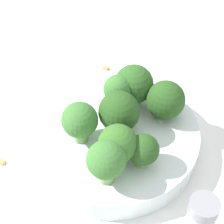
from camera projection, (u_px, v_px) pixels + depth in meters
ground_plane at (112, 145)px, 0.51m from camera, size 3.00×3.00×0.00m
bowl at (112, 137)px, 0.50m from camera, size 0.23×0.23×0.03m
broccoli_floret_0 at (134, 85)px, 0.50m from camera, size 0.05×0.05×0.06m
broccoli_floret_1 at (119, 113)px, 0.46m from camera, size 0.05×0.05×0.06m
broccoli_floret_2 at (143, 150)px, 0.43m from camera, size 0.04×0.04×0.05m
broccoli_floret_3 at (165, 100)px, 0.48m from camera, size 0.05×0.05×0.05m
broccoli_floret_4 at (118, 91)px, 0.49m from camera, size 0.04×0.04×0.06m
broccoli_floret_5 at (106, 161)px, 0.41m from camera, size 0.04×0.04×0.06m
broccoli_floret_6 at (80, 121)px, 0.45m from camera, size 0.04×0.04×0.06m
broccoli_floret_7 at (118, 145)px, 0.42m from camera, size 0.05×0.05×0.06m
pepper_shaker at (200, 220)px, 0.40m from camera, size 0.03×0.03×0.07m
almond_crumb_0 at (106, 67)px, 0.62m from camera, size 0.01×0.01×0.01m
almond_crumb_3 at (1, 161)px, 0.49m from camera, size 0.01×0.01×0.01m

